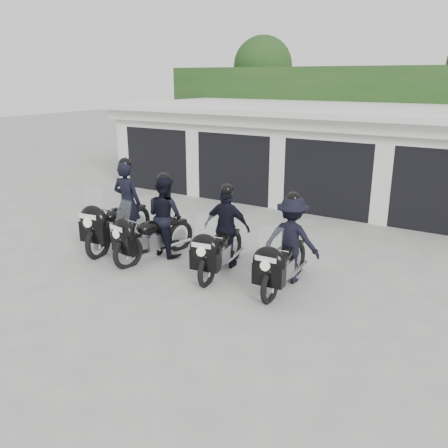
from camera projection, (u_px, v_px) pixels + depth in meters
The scene contains 7 objects.
ground at pixel (228, 282), 9.43m from camera, with size 80.00×80.00×0.00m, color #A1A19C.
garage_block at pixel (355, 155), 15.56m from camera, with size 16.40×6.80×2.96m.
background_vegetation at pixel (403, 106), 18.92m from camera, with size 20.00×3.90×5.80m.
police_bike_a at pixel (119, 212), 11.20m from camera, with size 0.92×2.47×2.15m.
police_bike_b at pixel (158, 222), 10.53m from camera, with size 1.08×2.23×1.96m.
police_bike_c at pixel (224, 234), 9.81m from camera, with size 1.09×2.14×1.87m.
police_bike_d at pixel (288, 245), 9.11m from camera, with size 1.16×2.16×1.88m.
Camera 1 is at (4.47, -7.41, 3.91)m, focal length 38.00 mm.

